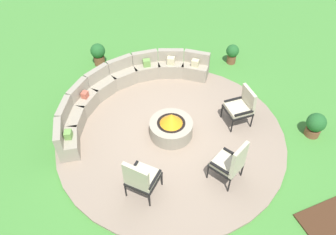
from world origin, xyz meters
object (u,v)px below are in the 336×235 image
at_px(potted_plant_0, 232,53).
at_px(potted_plant_1, 316,124).
at_px(curved_stone_bench, 124,88).
at_px(lounge_chair_front_left, 141,178).
at_px(fire_pit, 171,127).
at_px(potted_plant_2, 98,53).
at_px(lounge_chair_front_right, 231,163).
at_px(lounge_chair_back_left, 242,106).

relative_size(potted_plant_0, potted_plant_1, 0.96).
bearing_deg(curved_stone_bench, lounge_chair_front_left, -100.34).
xyz_separation_m(fire_pit, potted_plant_2, (-0.89, 3.68, 0.07)).
bearing_deg(lounge_chair_front_right, potted_plant_1, -18.83).
height_order(fire_pit, lounge_chair_front_right, lounge_chair_front_right).
xyz_separation_m(potted_plant_0, potted_plant_1, (0.28, -3.46, -0.00)).
bearing_deg(curved_stone_bench, potted_plant_1, -38.52).
relative_size(lounge_chair_front_right, potted_plant_0, 1.80).
height_order(fire_pit, curved_stone_bench, curved_stone_bench).
distance_m(lounge_chair_front_right, potted_plant_2, 5.58).
bearing_deg(potted_plant_1, lounge_chair_front_right, -171.39).
distance_m(potted_plant_0, potted_plant_1, 3.47).
height_order(fire_pit, lounge_chair_front_left, lounge_chair_front_left).
bearing_deg(potted_plant_1, potted_plant_0, 94.70).
height_order(lounge_chair_front_right, potted_plant_1, lounge_chair_front_right).
bearing_deg(potted_plant_1, fire_pit, 158.34).
bearing_deg(lounge_chair_back_left, potted_plant_1, -122.66).
relative_size(potted_plant_1, potted_plant_2, 0.93).
distance_m(lounge_chair_front_right, potted_plant_1, 2.67).
height_order(fire_pit, lounge_chair_back_left, lounge_chair_back_left).
relative_size(curved_stone_bench, lounge_chair_front_left, 4.08).
bearing_deg(potted_plant_0, curved_stone_bench, -174.40).
height_order(lounge_chair_back_left, potted_plant_1, lounge_chair_back_left).
bearing_deg(lounge_chair_back_left, potted_plant_0, -23.52).
height_order(curved_stone_bench, potted_plant_1, curved_stone_bench).
distance_m(fire_pit, potted_plant_1, 3.50).
distance_m(curved_stone_bench, lounge_chair_front_right, 3.73).
bearing_deg(lounge_chair_front_left, lounge_chair_front_right, 36.61).
relative_size(lounge_chair_back_left, potted_plant_2, 1.42).
xyz_separation_m(lounge_chair_front_right, lounge_chair_back_left, (1.15, 1.45, -0.04)).
bearing_deg(lounge_chair_front_left, potted_plant_0, 87.42).
xyz_separation_m(lounge_chair_front_left, potted_plant_2, (0.33, 5.01, -0.24)).
bearing_deg(fire_pit, lounge_chair_back_left, -7.67).
bearing_deg(potted_plant_2, lounge_chair_front_right, -74.24).
xyz_separation_m(lounge_chair_front_left, potted_plant_0, (4.19, 3.50, -0.27)).
relative_size(lounge_chair_front_left, lounge_chair_front_right, 1.01).
xyz_separation_m(curved_stone_bench, lounge_chair_back_left, (2.42, -2.05, 0.23)).
bearing_deg(potted_plant_0, lounge_chair_front_right, -121.28).
bearing_deg(potted_plant_1, curved_stone_bench, 141.48).
height_order(fire_pit, potted_plant_2, fire_pit).
distance_m(lounge_chair_back_left, potted_plant_1, 1.83).
bearing_deg(potted_plant_0, lounge_chair_back_left, -116.36).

